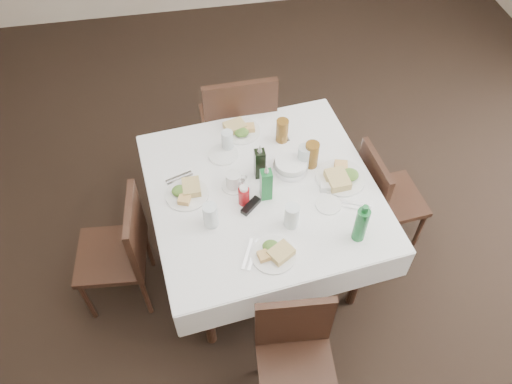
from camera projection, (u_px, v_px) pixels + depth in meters
ground_plane at (298, 283)px, 3.31m from camera, size 7.00×7.00×0.00m
room_shell at (326, 72)px, 1.99m from camera, size 6.04×7.04×2.80m
dining_table at (263, 198)px, 2.90m from camera, size 1.40×1.40×0.76m
chair_north at (238, 123)px, 3.45m from camera, size 0.49×0.49×1.01m
chair_south at (295, 353)px, 2.53m from camera, size 0.42×0.42×0.83m
chair_east at (382, 194)px, 3.19m from camera, size 0.42×0.42×0.82m
chair_west at (123, 247)px, 2.91m from camera, size 0.44×0.44×0.86m
meal_north at (240, 130)px, 3.12m from camera, size 0.24×0.24×0.05m
meal_south at (274, 253)px, 2.54m from camera, size 0.23×0.23×0.05m
meal_east at (341, 177)px, 2.86m from camera, size 0.29×0.29×0.06m
meal_west at (187, 192)px, 2.79m from camera, size 0.24×0.24×0.05m
side_plate_a at (223, 155)px, 3.00m from camera, size 0.18×0.18×0.01m
side_plate_b at (328, 204)px, 2.76m from camera, size 0.14×0.14×0.01m
water_n at (227, 140)px, 2.99m from camera, size 0.07×0.07×0.13m
water_s at (292, 216)px, 2.62m from camera, size 0.08×0.08×0.15m
water_e at (304, 157)px, 2.89m from camera, size 0.08×0.08×0.15m
water_w at (211, 215)px, 2.62m from camera, size 0.08×0.08×0.15m
iced_tea_a at (282, 131)px, 3.03m from camera, size 0.08×0.08×0.16m
iced_tea_b at (312, 155)px, 2.89m from camera, size 0.08×0.08×0.17m
bread_basket at (291, 165)px, 2.91m from camera, size 0.21×0.21×0.07m
oil_cruet_dark at (260, 163)px, 2.82m from camera, size 0.06×0.06×0.25m
oil_cruet_green at (266, 183)px, 2.72m from camera, size 0.06×0.06×0.26m
ketchup_bottle at (244, 195)px, 2.72m from camera, size 0.06×0.06×0.13m
salt_shaker at (242, 185)px, 2.81m from camera, size 0.03×0.03×0.07m
pepper_shaker at (268, 187)px, 2.79m from camera, size 0.04×0.04×0.08m
coffee_mug at (234, 181)px, 2.81m from camera, size 0.15×0.14×0.10m
sunglasses at (251, 206)px, 2.74m from camera, size 0.13×0.12×0.03m
green_bottle at (361, 224)px, 2.54m from camera, size 0.07×0.07×0.26m
sugar_caddy at (327, 187)px, 2.81m from camera, size 0.09×0.06×0.04m
cutlery_n at (283, 133)px, 3.12m from camera, size 0.05×0.16×0.01m
cutlery_s at (250, 254)px, 2.55m from camera, size 0.12×0.19×0.01m
cutlery_e at (353, 205)px, 2.76m from camera, size 0.20×0.13×0.01m
cutlery_w at (179, 178)px, 2.88m from camera, size 0.16×0.09×0.01m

